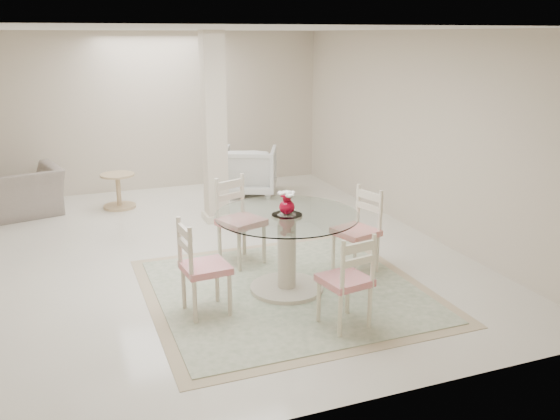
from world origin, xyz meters
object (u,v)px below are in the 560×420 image
object	(u,v)px
dining_chair_east	(361,224)
armchair_white	(250,171)
dining_chair_north	(237,214)
recliner_taupe	(20,192)
side_table	(119,192)
dining_table	(287,253)
dining_chair_west	(198,261)
column	(214,129)
red_vase	(287,203)
dining_chair_south	(349,275)

from	to	relation	value
dining_chair_east	armchair_white	world-z (taller)	dining_chair_east
dining_chair_north	recliner_taupe	bearing A→B (deg)	108.44
armchair_white	side_table	size ratio (longest dim) A/B	1.64
dining_table	dining_chair_west	xyz separation A→B (m)	(-1.00, -0.22, 0.13)
column	dining_chair_east	xyz separation A→B (m)	(1.03, -2.51, -0.78)
red_vase	dining_chair_north	xyz separation A→B (m)	(-0.24, 1.00, -0.38)
red_vase	dining_chair_east	world-z (taller)	red_vase
dining_chair_south	side_table	bearing A→B (deg)	-82.41
dining_chair_south	armchair_white	size ratio (longest dim) A/B	1.16
column	dining_chair_south	xyz separation A→B (m)	(0.26, -3.73, -0.80)
red_vase	dining_chair_west	distance (m)	1.10
dining_chair_east	side_table	bearing A→B (deg)	-164.21
red_vase	dining_chair_east	distance (m)	1.10
column	dining_chair_north	distance (m)	1.91
dining_table	dining_chair_east	world-z (taller)	dining_chair_east
red_vase	armchair_white	size ratio (longest dim) A/B	0.28
dining_chair_north	dining_chair_west	bearing A→B (deg)	-143.35
armchair_white	dining_chair_east	bearing A→B (deg)	115.40
dining_chair_east	armchair_white	size ratio (longest dim) A/B	1.21
dining_table	armchair_white	xyz separation A→B (m)	(0.88, 3.96, -0.03)
recliner_taupe	dining_chair_west	bearing A→B (deg)	98.34
column	recliner_taupe	xyz separation A→B (m)	(-2.70, 1.26, -0.98)
dining_chair_west	side_table	distance (m)	4.14
dining_chair_east	column	bearing A→B (deg)	-174.08
side_table	red_vase	bearing A→B (deg)	-71.36
red_vase	armchair_white	bearing A→B (deg)	77.48
dining_chair_south	recliner_taupe	xyz separation A→B (m)	(-2.95, 4.99, -0.18)
dining_chair_north	dining_table	bearing A→B (deg)	-97.91
armchair_white	side_table	distance (m)	2.20
dining_chair_north	recliner_taupe	xyz separation A→B (m)	(-2.49, 3.00, -0.24)
dining_chair_east	side_table	distance (m)	4.34
dining_chair_north	side_table	world-z (taller)	dining_chair_north
dining_chair_north	dining_chair_south	size ratio (longest dim) A/B	1.11
column	dining_chair_south	bearing A→B (deg)	-86.07
dining_chair_north	dining_chair_west	distance (m)	1.43
dining_chair_west	recliner_taupe	world-z (taller)	dining_chair_west
side_table	dining_chair_south	bearing A→B (deg)	-72.57
armchair_white	dining_chair_south	bearing A→B (deg)	106.08
dining_chair_south	recliner_taupe	world-z (taller)	dining_chair_south
dining_chair_north	column	bearing A→B (deg)	62.06
red_vase	dining_chair_north	world-z (taller)	dining_chair_north
dining_chair_east	dining_chair_west	xyz separation A→B (m)	(-1.99, -0.45, -0.00)
dining_chair_north	red_vase	bearing A→B (deg)	-97.87
column	dining_table	size ratio (longest dim) A/B	1.81
dining_chair_north	side_table	bearing A→B (deg)	89.05
dining_chair_south	red_vase	bearing A→B (deg)	-87.30
dining_chair_north	dining_chair_west	size ratio (longest dim) A/B	1.07
dining_table	recliner_taupe	world-z (taller)	dining_table
column	dining_chair_north	size ratio (longest dim) A/B	2.35
dining_chair_east	armchair_white	bearing A→B (deg)	165.36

